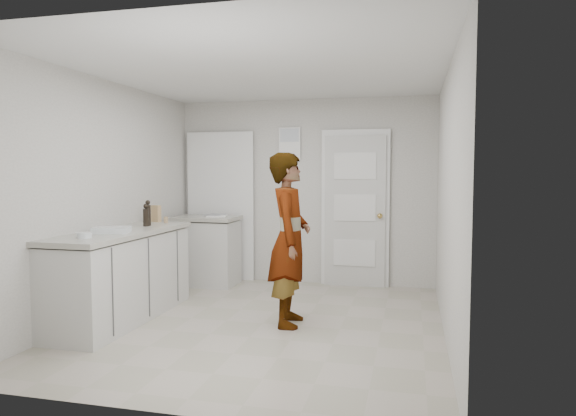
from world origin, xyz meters
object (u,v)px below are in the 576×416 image
(cake_mix_box, at_px, (156,214))
(oil_cruet_a, at_px, (146,216))
(egg_bowl, at_px, (84,235))
(baking_dish, at_px, (111,230))
(spice_jar, at_px, (166,220))
(person, at_px, (290,239))
(oil_cruet_b, at_px, (148,213))

(cake_mix_box, height_order, oil_cruet_a, oil_cruet_a)
(egg_bowl, bearing_deg, baking_dish, 88.51)
(spice_jar, height_order, baking_dish, spice_jar)
(egg_bowl, bearing_deg, person, 27.51)
(spice_jar, xyz_separation_m, oil_cruet_a, (-0.04, -0.40, 0.08))
(baking_dish, relative_size, egg_bowl, 2.98)
(oil_cruet_b, relative_size, baking_dish, 0.72)
(spice_jar, bearing_deg, egg_bowl, -92.45)
(cake_mix_box, relative_size, egg_bowl, 1.50)
(oil_cruet_a, xyz_separation_m, oil_cruet_b, (-0.01, 0.07, 0.02))
(oil_cruet_a, height_order, oil_cruet_b, oil_cruet_b)
(cake_mix_box, bearing_deg, egg_bowl, -64.61)
(oil_cruet_a, bearing_deg, egg_bowl, -91.42)
(spice_jar, bearing_deg, oil_cruet_a, -95.20)
(spice_jar, bearing_deg, cake_mix_box, 153.52)
(baking_dish, height_order, egg_bowl, baking_dish)
(baking_dish, bearing_deg, egg_bowl, -91.49)
(oil_cruet_b, relative_size, egg_bowl, 2.15)
(person, relative_size, cake_mix_box, 8.65)
(person, distance_m, egg_bowl, 1.91)
(person, xyz_separation_m, egg_bowl, (-1.69, -0.88, 0.10))
(spice_jar, distance_m, oil_cruet_a, 0.41)
(spice_jar, xyz_separation_m, egg_bowl, (-0.06, -1.45, -0.01))
(person, xyz_separation_m, cake_mix_box, (-1.80, 0.65, 0.17))
(person, height_order, egg_bowl, person)
(cake_mix_box, xyz_separation_m, oil_cruet_b, (0.12, -0.41, 0.04))
(spice_jar, xyz_separation_m, baking_dish, (-0.05, -1.04, -0.01))
(spice_jar, distance_m, oil_cruet_b, 0.35)
(oil_cruet_b, height_order, egg_bowl, oil_cruet_b)
(oil_cruet_a, bearing_deg, oil_cruet_b, 100.32)
(oil_cruet_b, height_order, baking_dish, oil_cruet_b)
(spice_jar, bearing_deg, baking_dish, -92.83)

